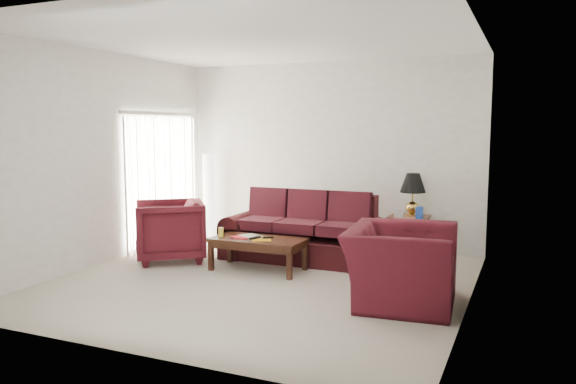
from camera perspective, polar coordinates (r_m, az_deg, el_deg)
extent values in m
plane|color=beige|center=(7.19, -2.73, -9.06)|extent=(5.00, 5.00, 0.00)
cube|color=silver|center=(9.34, -12.62, 1.14)|extent=(0.10, 2.00, 2.16)
cube|color=black|center=(9.08, -1.31, -0.99)|extent=(0.46, 0.28, 0.45)
cube|color=silver|center=(8.47, 11.17, -2.07)|extent=(0.14, 0.06, 0.13)
cylinder|color=#183BA1|center=(8.37, 13.19, -2.07)|extent=(0.11, 0.11, 0.18)
cube|color=silver|center=(8.80, 11.33, -1.65)|extent=(0.17, 0.19, 0.05)
imported|color=#3F0E16|center=(8.37, -11.94, -3.85)|extent=(1.35, 1.34, 0.89)
imported|color=#3E0E16|center=(6.36, 11.38, -7.32)|extent=(1.24, 1.39, 0.85)
cube|color=red|center=(7.68, -4.77, -4.60)|extent=(0.29, 0.25, 0.01)
cube|color=white|center=(7.74, -3.79, -4.50)|extent=(0.37, 0.34, 0.02)
cube|color=yellow|center=(7.49, -2.74, -4.88)|extent=(0.31, 0.29, 0.01)
cube|color=black|center=(7.53, -3.37, -4.66)|extent=(0.10, 0.19, 0.02)
cube|color=black|center=(7.55, -2.05, -4.64)|extent=(0.13, 0.14, 0.02)
cylinder|color=yellow|center=(7.77, -6.82, -4.07)|extent=(0.08, 0.08, 0.13)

